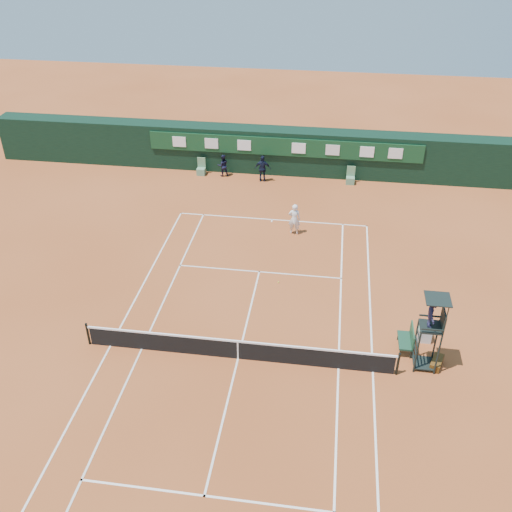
{
  "coord_description": "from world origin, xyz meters",
  "views": [
    {
      "loc": [
        3.21,
        -17.18,
        16.27
      ],
      "look_at": [
        -0.11,
        6.0,
        1.2
      ],
      "focal_mm": 40.0,
      "sensor_mm": 36.0,
      "label": 1
    }
  ],
  "objects": [
    {
      "name": "tennis_bag",
      "position": [
        8.04,
        0.73,
        0.17
      ],
      "size": [
        0.68,
        0.97,
        0.34
      ],
      "primitive_type": "cube",
      "rotation": [
        0.0,
        0.0,
        -0.35
      ],
      "color": "black",
      "rests_on": "ground"
    },
    {
      "name": "ball_kid_left",
      "position": [
        -3.99,
        17.48,
        0.75
      ],
      "size": [
        0.88,
        0.79,
        1.5
      ],
      "primitive_type": "imported",
      "rotation": [
        0.0,
        0.0,
        3.51
      ],
      "color": "black",
      "rests_on": "ground"
    },
    {
      "name": "player_bench",
      "position": [
        6.91,
        1.57,
        0.6
      ],
      "size": [
        0.56,
        1.2,
        1.1
      ],
      "color": "#173928",
      "rests_on": "ground"
    },
    {
      "name": "tennis_ball",
      "position": [
        1.06,
        5.59,
        0.04
      ],
      "size": [
        0.08,
        0.08,
        0.08
      ],
      "primitive_type": "sphere",
      "color": "yellow",
      "rests_on": "ground"
    },
    {
      "name": "tennis_net",
      "position": [
        0.0,
        0.0,
        0.51
      ],
      "size": [
        12.9,
        0.1,
        1.1
      ],
      "color": "black",
      "rests_on": "ground"
    },
    {
      "name": "ground",
      "position": [
        0.0,
        0.0,
        0.0
      ],
      "size": [
        90.0,
        90.0,
        0.0
      ],
      "primitive_type": "plane",
      "color": "#A95227",
      "rests_on": "ground"
    },
    {
      "name": "cooler",
      "position": [
        7.69,
        2.3,
        0.33
      ],
      "size": [
        0.57,
        0.57,
        0.65
      ],
      "color": "silver",
      "rests_on": "ground"
    },
    {
      "name": "back_wall",
      "position": [
        0.0,
        18.74,
        1.51
      ],
      "size": [
        40.0,
        1.65,
        3.0
      ],
      "color": "black",
      "rests_on": "ground"
    },
    {
      "name": "linesman_chair_left",
      "position": [
        -5.5,
        17.48,
        0.32
      ],
      "size": [
        0.55,
        0.5,
        1.15
      ],
      "color": "#5C8D69",
      "rests_on": "ground"
    },
    {
      "name": "umpire_chair",
      "position": [
        7.48,
        0.64,
        2.46
      ],
      "size": [
        0.96,
        0.95,
        3.42
      ],
      "color": "black",
      "rests_on": "ground"
    },
    {
      "name": "ball_kid_right",
      "position": [
        -1.24,
        17.02,
        0.89
      ],
      "size": [
        1.06,
        0.47,
        1.78
      ],
      "primitive_type": "imported",
      "rotation": [
        0.0,
        0.0,
        3.17
      ],
      "color": "black",
      "rests_on": "ground"
    },
    {
      "name": "court_lines",
      "position": [
        0.0,
        0.0,
        0.01
      ],
      "size": [
        11.05,
        23.85,
        0.01
      ],
      "color": "silver",
      "rests_on": "ground"
    },
    {
      "name": "linesman_chair_right",
      "position": [
        4.5,
        17.48,
        0.32
      ],
      "size": [
        0.55,
        0.5,
        1.15
      ],
      "color": "#578562",
      "rests_on": "ground"
    },
    {
      "name": "player",
      "position": [
        1.4,
        10.49,
        0.91
      ],
      "size": [
        0.68,
        0.46,
        1.83
      ],
      "primitive_type": "imported",
      "rotation": [
        0.0,
        0.0,
        3.1
      ],
      "color": "white",
      "rests_on": "ground"
    }
  ]
}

